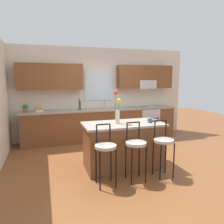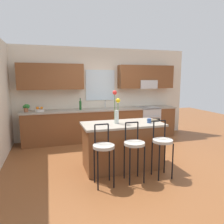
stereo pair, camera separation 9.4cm
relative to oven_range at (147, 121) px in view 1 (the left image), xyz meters
name	(u,v)px [view 1 (the left image)]	position (x,y,z in m)	size (l,w,h in m)	color
ground_plane	(122,159)	(-1.45, -1.68, -0.46)	(14.00, 14.00, 0.00)	brown
back_wall_assembly	(100,88)	(-1.42, 0.31, 1.05)	(5.60, 0.50, 2.70)	beige
counter_run	(102,124)	(-1.45, 0.02, 0.01)	(4.56, 0.64, 0.92)	brown
sink_faucet	(104,103)	(-1.34, 0.17, 0.60)	(0.02, 0.13, 0.23)	#B7BABC
oven_range	(147,121)	(0.00, 0.00, 0.00)	(0.60, 0.64, 0.92)	#B7BABC
kitchen_island	(123,145)	(-1.58, -2.07, 0.00)	(1.60, 0.80, 0.92)	brown
bar_stool_near	(105,149)	(-2.13, -2.68, 0.18)	(0.36, 0.36, 1.04)	black
bar_stool_middle	(136,146)	(-1.58, -2.68, 0.18)	(0.36, 0.36, 1.04)	black
bar_stool_far	(164,143)	(-1.03, -2.68, 0.18)	(0.36, 0.36, 1.04)	black
flower_vase	(117,109)	(-1.71, -2.06, 0.74)	(0.16, 0.10, 0.65)	silver
mug_ceramic	(150,121)	(-1.06, -2.20, 0.51)	(0.08, 0.08, 0.09)	#33518C
cookbook	(153,120)	(-0.91, -2.07, 0.48)	(0.20, 0.15, 0.03)	brown
fruit_bowl_oranges	(39,110)	(-3.21, 0.02, 0.50)	(0.24, 0.24, 0.13)	silver
bottle_olive_oil	(80,105)	(-2.11, 0.02, 0.59)	(0.06, 0.06, 0.33)	#1E5923
potted_plant_small	(25,108)	(-3.54, 0.02, 0.58)	(0.18, 0.12, 0.21)	#9E5B3D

